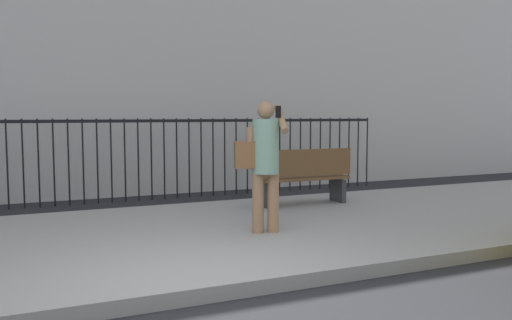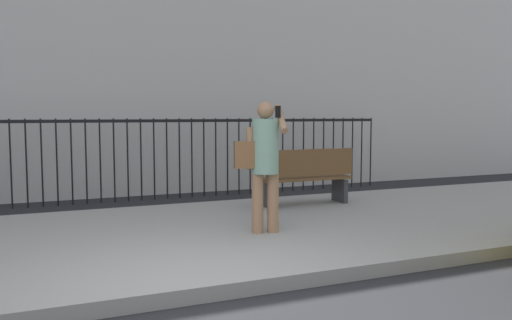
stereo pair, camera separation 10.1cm
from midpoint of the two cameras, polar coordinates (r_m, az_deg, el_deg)
ground_plane at (r=4.86m, az=-5.95°, el=-15.20°), size 60.00×60.00×0.00m
sidewalk at (r=6.88m, az=-11.80°, el=-8.60°), size 28.00×4.40×0.15m
iron_fence at (r=10.36m, az=-16.33°, el=1.12°), size 12.03×0.04×1.60m
pedestrian_on_phone at (r=6.75m, az=0.40°, el=0.32°), size 0.70×0.50×1.68m
street_bench at (r=8.91m, az=5.00°, el=-1.68°), size 1.60×0.45×0.95m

